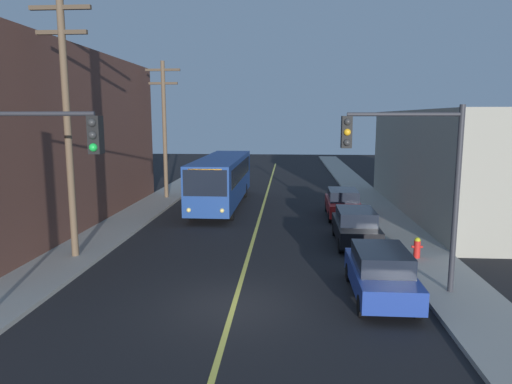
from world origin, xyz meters
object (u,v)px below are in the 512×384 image
object	(u,v)px
city_bus	(222,178)
traffic_signal_left_corner	(27,172)
utility_pole_mid	(164,123)
fire_hydrant	(417,247)
parked_car_black	(356,226)
parked_car_red	(343,203)
parked_car_blue	(381,272)
traffic_signal_right_corner	(409,164)
utility_pole_near	(67,116)

from	to	relation	value
city_bus	traffic_signal_left_corner	bearing A→B (deg)	-98.66
utility_pole_mid	fire_hydrant	distance (m)	20.00
parked_car_black	parked_car_red	xyz separation A→B (m)	(0.08, 5.92, 0.00)
traffic_signal_left_corner	parked_car_blue	bearing A→B (deg)	14.24
parked_car_blue	parked_car_black	bearing A→B (deg)	89.10
utility_pole_mid	fire_hydrant	bearing A→B (deg)	-44.47
city_bus	parked_car_red	world-z (taller)	city_bus
fire_hydrant	parked_car_red	bearing A→B (deg)	103.65
traffic_signal_right_corner	city_bus	bearing A→B (deg)	118.31
city_bus	utility_pole_mid	size ratio (longest dim) A/B	1.29
parked_car_red	utility_pole_mid	size ratio (longest dim) A/B	0.47
parked_car_blue	fire_hydrant	distance (m)	4.60
utility_pole_near	traffic_signal_right_corner	size ratio (longest dim) A/B	1.72
fire_hydrant	parked_car_black	bearing A→B (deg)	130.61
utility_pole_mid	traffic_signal_left_corner	bearing A→B (deg)	-85.47
traffic_signal_left_corner	fire_hydrant	distance (m)	14.40
parked_car_black	fire_hydrant	xyz separation A→B (m)	(2.12, -2.47, -0.26)
parked_car_blue	traffic_signal_left_corner	distance (m)	10.92
parked_car_red	parked_car_blue	bearing A→B (deg)	-90.84
city_bus	traffic_signal_left_corner	distance (m)	18.28
city_bus	utility_pole_mid	world-z (taller)	utility_pole_mid
parked_car_blue	fire_hydrant	world-z (taller)	parked_car_blue
city_bus	parked_car_blue	distance (m)	17.03
parked_car_red	fire_hydrant	xyz separation A→B (m)	(2.04, -8.39, -0.26)
city_bus	parked_car_red	distance (m)	8.11
parked_car_black	utility_pole_near	size ratio (longest dim) A/B	0.43
parked_car_red	utility_pole_near	distance (m)	15.73
parked_car_blue	utility_pole_near	size ratio (longest dim) A/B	0.43
traffic_signal_left_corner	traffic_signal_right_corner	xyz separation A→B (m)	(10.82, 2.87, 0.00)
parked_car_blue	utility_pole_near	distance (m)	13.14
utility_pole_near	utility_pole_mid	distance (m)	14.28
utility_pole_near	traffic_signal_left_corner	world-z (taller)	utility_pole_near
traffic_signal_left_corner	city_bus	bearing A→B (deg)	81.34
parked_car_black	fire_hydrant	distance (m)	3.26
city_bus	parked_car_blue	xyz separation A→B (m)	(7.32, -15.35, -0.98)
parked_car_black	utility_pole_mid	size ratio (longest dim) A/B	0.47
parked_car_black	utility_pole_mid	distance (m)	16.80
parked_car_red	traffic_signal_left_corner	xyz separation A→B (m)	(-10.22, -14.96, 3.46)
parked_car_blue	parked_car_black	distance (m)	6.49
parked_car_blue	traffic_signal_left_corner	bearing A→B (deg)	-165.76
parked_car_blue	utility_pole_mid	bearing A→B (deg)	123.44
parked_car_black	traffic_signal_left_corner	xyz separation A→B (m)	(-10.14, -9.04, 3.46)
parked_car_black	traffic_signal_left_corner	bearing A→B (deg)	-138.29
parked_car_blue	traffic_signal_right_corner	world-z (taller)	traffic_signal_right_corner
parked_car_blue	utility_pole_mid	distance (m)	21.60
traffic_signal_right_corner	traffic_signal_left_corner	bearing A→B (deg)	-165.15
utility_pole_mid	traffic_signal_right_corner	bearing A→B (deg)	-54.34
parked_car_blue	traffic_signal_left_corner	size ratio (longest dim) A/B	0.74
traffic_signal_right_corner	fire_hydrant	bearing A→B (deg)	68.76
parked_car_red	traffic_signal_left_corner	distance (m)	18.45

